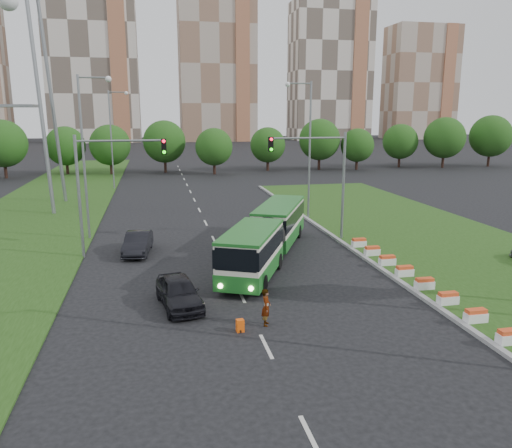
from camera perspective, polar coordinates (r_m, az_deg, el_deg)
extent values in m
plane|color=black|center=(27.04, 4.61, -7.66)|extent=(360.00, 360.00, 0.00)
cube|color=#224614|center=(39.23, 19.81, -1.84)|extent=(14.00, 60.00, 0.15)
cube|color=#969696|center=(36.15, 10.34, -2.45)|extent=(0.30, 60.00, 0.18)
cube|color=#224614|center=(51.37, -23.51, 1.10)|extent=(12.00, 110.00, 0.10)
cylinder|color=gray|center=(37.32, 9.94, 4.16)|extent=(0.20, 0.20, 8.00)
cylinder|color=gray|center=(36.06, 6.03, 9.75)|extent=(5.50, 0.14, 0.14)
cube|color=black|center=(35.35, 1.70, 9.10)|extent=(0.32, 0.32, 1.00)
cylinder|color=gray|center=(34.11, -19.55, 2.85)|extent=(0.20, 0.20, 8.00)
cylinder|color=gray|center=(33.46, -15.29, 9.17)|extent=(5.50, 0.14, 0.14)
cube|color=black|center=(33.42, -10.49, 8.70)|extent=(0.32, 0.32, 1.00)
cube|color=beige|center=(176.05, -18.16, 17.40)|extent=(28.00, 15.00, 52.00)
cube|color=#B8A694|center=(176.45, -4.49, 17.62)|extent=(25.00, 15.00, 50.00)
cube|color=beige|center=(185.64, 8.42, 16.81)|extent=(27.00, 15.00, 47.00)
cube|color=#B8A694|center=(199.89, 18.20, 15.02)|extent=(24.00, 14.00, 40.00)
cube|color=white|center=(28.17, 2.85, -3.26)|extent=(2.37, 6.53, 2.55)
cube|color=white|center=(36.10, -0.44, 0.29)|extent=(2.37, 7.95, 2.55)
cylinder|color=black|center=(31.79, 1.14, -1.50)|extent=(2.37, 1.18, 2.37)
cube|color=#1E6B23|center=(28.42, 2.83, -4.91)|extent=(2.44, 6.58, 0.90)
cube|color=#1E6B23|center=(36.30, -0.44, -1.02)|extent=(2.44, 8.00, 0.90)
cube|color=black|center=(28.06, 2.86, -2.42)|extent=(2.44, 6.58, 0.99)
cube|color=black|center=(36.02, -0.44, 0.95)|extent=(2.44, 8.00, 0.99)
imported|color=black|center=(24.96, -8.81, -7.68)|extent=(2.49, 4.67, 1.51)
imported|color=black|center=(34.70, -13.36, -2.13)|extent=(2.07, 4.60, 1.47)
imported|color=gray|center=(22.59, 1.17, -9.48)|extent=(0.57, 0.71, 1.70)
cube|color=#FF580D|center=(22.17, -1.83, -11.53)|extent=(0.33, 0.28, 0.56)
cylinder|color=black|center=(22.14, -1.76, -12.18)|extent=(0.04, 0.13, 0.13)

